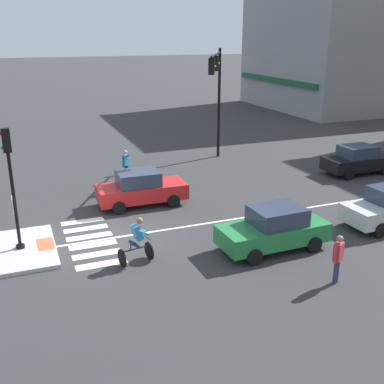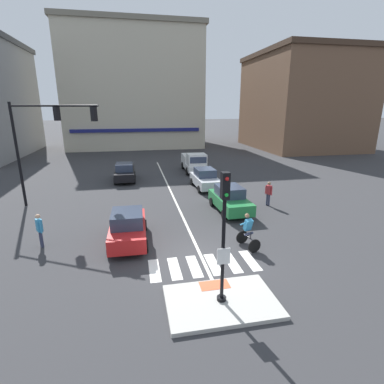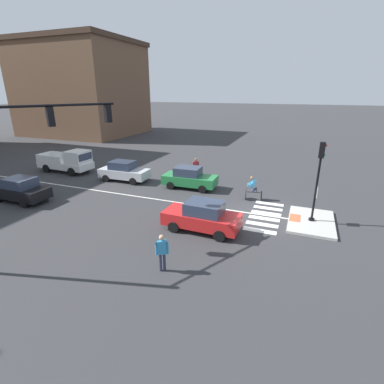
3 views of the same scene
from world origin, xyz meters
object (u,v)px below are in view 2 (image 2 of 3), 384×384
at_px(traffic_light_mast, 40,136).
at_px(car_silver_eastbound_far, 205,179).
at_px(car_black_westbound_distant, 125,172).
at_px(pedestrian_at_curb_left, 40,228).
at_px(pickup_truck_white_eastbound_distant, 194,163).
at_px(pedestrian_waiting_far_side, 269,192).
at_px(signal_pole, 224,227).
at_px(cyclist, 248,230).
at_px(car_red_westbound_near, 128,227).
at_px(car_green_eastbound_mid, 230,199).

height_order(traffic_light_mast, car_silver_eastbound_far, traffic_light_mast).
distance_m(car_black_westbound_distant, pedestrian_at_curb_left, 13.16).
distance_m(pickup_truck_white_eastbound_distant, pedestrian_waiting_far_side, 11.66).
distance_m(signal_pole, pedestrian_at_curb_left, 9.47).
height_order(traffic_light_mast, cyclist, traffic_light_mast).
bearing_deg(pickup_truck_white_eastbound_distant, pedestrian_waiting_far_side, -76.25).
height_order(car_black_westbound_distant, car_red_westbound_near, same).
distance_m(traffic_light_mast, car_silver_eastbound_far, 12.34).
distance_m(signal_pole, pickup_truck_white_eastbound_distant, 21.07).
height_order(pedestrian_at_curb_left, pedestrian_waiting_far_side, same).
relative_size(pickup_truck_white_eastbound_distant, pedestrian_waiting_far_side, 3.07).
xyz_separation_m(car_red_westbound_near, car_green_eastbound_mid, (6.36, 3.31, 0.00)).
distance_m(signal_pole, pedestrian_waiting_far_side, 11.37).
bearing_deg(pedestrian_at_curb_left, pickup_truck_white_eastbound_distant, 54.56).
bearing_deg(traffic_light_mast, cyclist, -36.15).
height_order(car_black_westbound_distant, pickup_truck_white_eastbound_distant, pickup_truck_white_eastbound_distant).
bearing_deg(cyclist, car_silver_eastbound_far, 87.06).
relative_size(car_red_westbound_near, pedestrian_waiting_far_side, 2.48).
bearing_deg(car_black_westbound_distant, traffic_light_mast, -125.16).
xyz_separation_m(traffic_light_mast, car_red_westbound_near, (5.18, -6.17, -3.98)).
relative_size(car_black_westbound_distant, cyclist, 2.45).
height_order(car_black_westbound_distant, car_green_eastbound_mid, same).
xyz_separation_m(cyclist, pedestrian_at_curb_left, (-9.69, 1.99, 0.11)).
xyz_separation_m(car_black_westbound_distant, car_red_westbound_near, (0.42, -12.93, 0.00)).
bearing_deg(pedestrian_at_curb_left, pedestrian_waiting_far_side, 15.01).
xyz_separation_m(signal_pole, cyclist, (2.44, 3.81, -1.97)).
bearing_deg(pickup_truck_white_eastbound_distant, car_black_westbound_distant, -161.73).
bearing_deg(pickup_truck_white_eastbound_distant, car_green_eastbound_mid, -90.73).
bearing_deg(car_black_westbound_distant, cyclist, -67.68).
bearing_deg(cyclist, pedestrian_waiting_far_side, 56.49).
bearing_deg(pedestrian_waiting_far_side, car_red_westbound_near, -157.28).
bearing_deg(signal_pole, pedestrian_waiting_far_side, 56.86).
height_order(signal_pole, car_silver_eastbound_far, signal_pole).
xyz_separation_m(car_silver_eastbound_far, car_green_eastbound_mid, (0.22, -5.77, 0.00)).
distance_m(car_silver_eastbound_far, pickup_truck_white_eastbound_distant, 6.15).
bearing_deg(pedestrian_at_curb_left, car_black_westbound_distant, 73.73).
distance_m(car_black_westbound_distant, car_red_westbound_near, 12.93).
relative_size(car_red_westbound_near, pedestrian_at_curb_left, 2.48).
relative_size(car_black_westbound_distant, pickup_truck_white_eastbound_distant, 0.80).
bearing_deg(car_silver_eastbound_far, car_red_westbound_near, -124.06).
height_order(car_red_westbound_near, pedestrian_waiting_far_side, pedestrian_waiting_far_side).
xyz_separation_m(car_green_eastbound_mid, pedestrian_at_curb_left, (-10.46, -3.01, 0.17)).
height_order(car_red_westbound_near, car_green_eastbound_mid, same).
xyz_separation_m(pickup_truck_white_eastbound_distant, cyclist, (-0.92, -16.91, -0.11)).
relative_size(car_black_westbound_distant, pedestrian_waiting_far_side, 2.46).
bearing_deg(pickup_truck_white_eastbound_distant, pedestrian_at_curb_left, -125.44).
bearing_deg(car_black_westbound_distant, pedestrian_waiting_far_side, -42.98).
bearing_deg(pedestrian_at_curb_left, car_green_eastbound_mid, 16.07).
distance_m(car_silver_eastbound_far, car_red_westbound_near, 10.96).
distance_m(signal_pole, car_green_eastbound_mid, 9.60).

